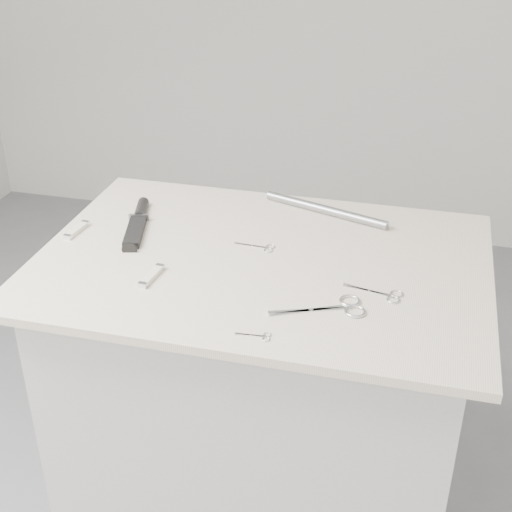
% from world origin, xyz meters
% --- Properties ---
extents(plinth, '(0.90, 0.60, 0.90)m').
position_xyz_m(plinth, '(0.00, 0.00, 0.45)').
color(plinth, beige).
rests_on(plinth, ground).
extents(display_board, '(1.00, 0.70, 0.02)m').
position_xyz_m(display_board, '(0.00, 0.00, 0.91)').
color(display_board, beige).
rests_on(display_board, plinth).
extents(large_shears, '(0.19, 0.12, 0.01)m').
position_xyz_m(large_shears, '(0.19, -0.16, 0.92)').
color(large_shears, silver).
rests_on(large_shears, display_board).
extents(embroidery_scissors_a, '(0.12, 0.06, 0.00)m').
position_xyz_m(embroidery_scissors_a, '(0.28, -0.08, 0.92)').
color(embroidery_scissors_a, silver).
rests_on(embroidery_scissors_a, display_board).
extents(embroidery_scissors_b, '(0.09, 0.04, 0.00)m').
position_xyz_m(embroidery_scissors_b, '(-0.01, 0.05, 0.92)').
color(embroidery_scissors_b, silver).
rests_on(embroidery_scissors_b, display_board).
extents(tiny_scissors, '(0.07, 0.03, 0.00)m').
position_xyz_m(tiny_scissors, '(0.06, -0.29, 0.92)').
color(tiny_scissors, silver).
rests_on(tiny_scissors, display_board).
extents(sheathed_knife, '(0.10, 0.24, 0.03)m').
position_xyz_m(sheathed_knife, '(-0.33, 0.09, 0.93)').
color(sheathed_knife, black).
rests_on(sheathed_knife, display_board).
extents(pocket_knife_a, '(0.03, 0.09, 0.01)m').
position_xyz_m(pocket_knife_a, '(-0.21, -0.14, 0.93)').
color(pocket_knife_a, white).
rests_on(pocket_knife_a, display_board).
extents(pocket_knife_b, '(0.03, 0.09, 0.01)m').
position_xyz_m(pocket_knife_b, '(-0.46, 0.02, 0.93)').
color(pocket_knife_b, white).
rests_on(pocket_knife_b, display_board).
extents(metal_rail, '(0.32, 0.12, 0.02)m').
position_xyz_m(metal_rail, '(0.10, 0.26, 0.93)').
color(metal_rail, gray).
rests_on(metal_rail, display_board).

